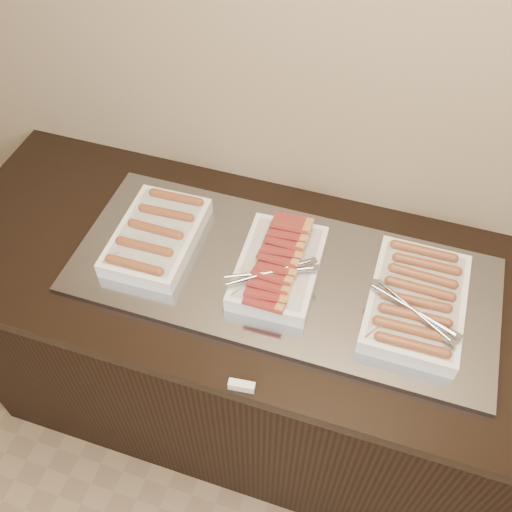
{
  "coord_description": "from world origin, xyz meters",
  "views": [
    {
      "loc": [
        0.24,
        1.17,
        2.2
      ],
      "look_at": [
        -0.07,
        2.13,
        0.97
      ],
      "focal_mm": 40.0,
      "sensor_mm": 36.0,
      "label": 1
    }
  ],
  "objects_px": {
    "warming_tray": "(282,276)",
    "dish_center": "(278,266)",
    "counter": "(275,355)",
    "dish_right": "(416,301)",
    "dish_left": "(157,236)"
  },
  "relations": [
    {
      "from": "warming_tray",
      "to": "dish_right",
      "type": "relative_size",
      "value": 3.21
    },
    {
      "from": "warming_tray",
      "to": "dish_left",
      "type": "distance_m",
      "value": 0.39
    },
    {
      "from": "counter",
      "to": "dish_right",
      "type": "relative_size",
      "value": 5.51
    },
    {
      "from": "dish_right",
      "to": "dish_center",
      "type": "bearing_deg",
      "value": -179.53
    },
    {
      "from": "dish_center",
      "to": "dish_right",
      "type": "distance_m",
      "value": 0.38
    },
    {
      "from": "dish_center",
      "to": "dish_right",
      "type": "height_order",
      "value": "dish_center"
    },
    {
      "from": "dish_left",
      "to": "dish_center",
      "type": "distance_m",
      "value": 0.37
    },
    {
      "from": "dish_left",
      "to": "dish_center",
      "type": "bearing_deg",
      "value": -1.9
    },
    {
      "from": "warming_tray",
      "to": "dish_center",
      "type": "bearing_deg",
      "value": -159.88
    },
    {
      "from": "counter",
      "to": "dish_left",
      "type": "distance_m",
      "value": 0.62
    },
    {
      "from": "warming_tray",
      "to": "dish_left",
      "type": "relative_size",
      "value": 3.5
    },
    {
      "from": "dish_left",
      "to": "dish_center",
      "type": "relative_size",
      "value": 0.98
    },
    {
      "from": "counter",
      "to": "dish_right",
      "type": "height_order",
      "value": "dish_right"
    },
    {
      "from": "counter",
      "to": "dish_left",
      "type": "height_order",
      "value": "dish_left"
    },
    {
      "from": "dish_left",
      "to": "dish_right",
      "type": "relative_size",
      "value": 0.92
    }
  ]
}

